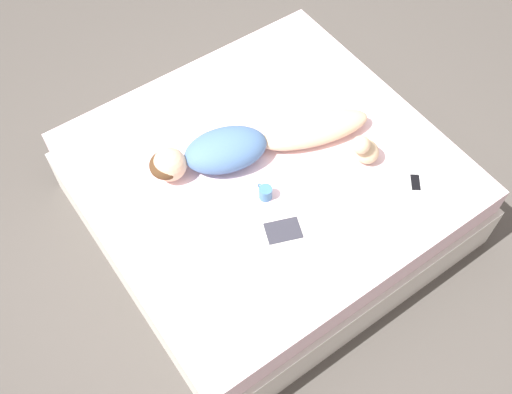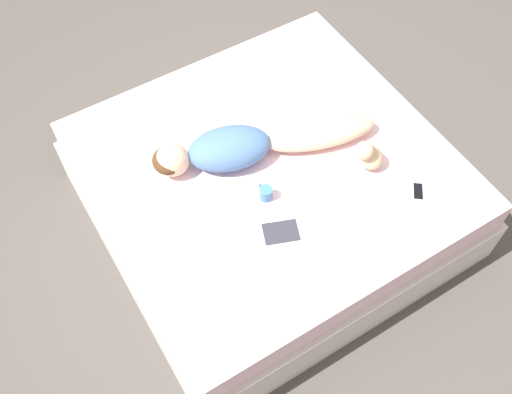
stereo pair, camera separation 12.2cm
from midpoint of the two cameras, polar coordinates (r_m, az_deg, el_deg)
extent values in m
plane|color=#4C4742|center=(3.97, 2.13, -1.65)|extent=(12.00, 12.00, 0.00)
cube|color=beige|center=(3.82, 2.21, -0.24)|extent=(1.99, 2.05, 0.36)
cube|color=silver|center=(3.59, 2.36, 2.24)|extent=(1.93, 1.99, 0.21)
ellipsoid|color=#DBB28E|center=(3.58, 7.07, 6.08)|extent=(0.41, 0.71, 0.14)
ellipsoid|color=#476B9E|center=(3.45, -1.55, 4.64)|extent=(0.43, 0.55, 0.20)
ellipsoid|color=#472D19|center=(3.41, -7.34, 3.46)|extent=(0.24, 0.23, 0.11)
sphere|color=#DBB28E|center=(3.42, -6.94, 3.49)|extent=(0.19, 0.19, 0.19)
cube|color=silver|center=(3.15, 4.28, -6.72)|extent=(0.30, 0.33, 0.01)
cube|color=silver|center=(3.24, 3.46, -3.42)|extent=(0.30, 0.33, 0.01)
cube|color=#2D2D38|center=(3.24, 3.46, -3.38)|extent=(0.20, 0.23, 0.00)
cylinder|color=teal|center=(3.33, 2.00, 0.31)|extent=(0.08, 0.08, 0.08)
cylinder|color=black|center=(3.30, 2.01, 0.64)|extent=(0.06, 0.06, 0.00)
torus|color=teal|center=(3.35, 1.60, 0.83)|extent=(0.06, 0.01, 0.06)
cube|color=silver|center=(3.52, 16.14, 0.47)|extent=(0.14, 0.13, 0.01)
cube|color=black|center=(3.51, 16.15, 0.51)|extent=(0.12, 0.11, 0.00)
ellipsoid|color=#D1B289|center=(3.52, 11.77, 3.71)|extent=(0.16, 0.14, 0.14)
sphere|color=#D1B289|center=(3.41, 11.33, 4.34)|extent=(0.11, 0.11, 0.11)
camera|label=1|loc=(0.06, -88.94, 1.59)|focal=42.00mm
camera|label=2|loc=(0.06, 91.06, -1.59)|focal=42.00mm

